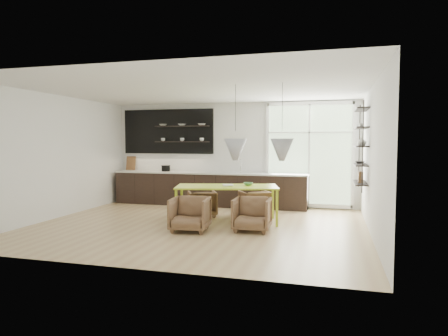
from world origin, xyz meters
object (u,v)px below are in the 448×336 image
dining_table (227,188)px  armchair_back_right (255,203)px  armchair_back_left (202,203)px  wire_stool (184,210)px  armchair_front_left (190,214)px  armchair_front_right (252,214)px

dining_table → armchair_back_right: dining_table is taller
armchair_back_left → wire_stool: armchair_back_left is taller
armchair_back_right → armchair_front_left: (-0.95, -1.95, 0.03)m
armchair_back_left → armchair_front_right: armchair_front_right is taller
armchair_front_right → armchair_back_left: bearing=137.6°
dining_table → armchair_back_left: size_ratio=3.58×
armchair_back_left → armchair_front_left: (0.28, -1.62, 0.04)m
armchair_back_left → armchair_front_right: 1.96m
dining_table → armchair_front_right: dining_table is taller
armchair_back_left → armchair_back_right: 1.27m
dining_table → wire_stool: dining_table is taller
armchair_front_left → armchair_back_right: bearing=58.1°
wire_stool → dining_table: bearing=5.7°
dining_table → wire_stool: 1.11m
armchair_back_right → armchair_front_right: size_ratio=0.92×
armchair_front_left → wire_stool: armchair_front_left is taller
dining_table → armchair_front_right: bearing=-58.2°
wire_stool → armchair_front_right: bearing=-19.6°
armchair_front_left → armchair_front_right: size_ratio=1.01×
dining_table → armchair_front_left: 1.23m
armchair_back_right → armchair_back_left: bearing=-16.0°
dining_table → armchair_back_right: 1.11m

